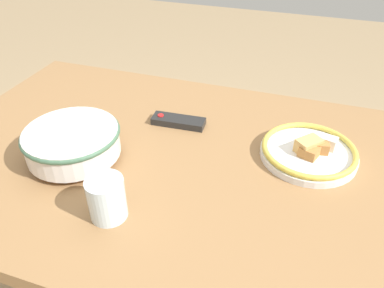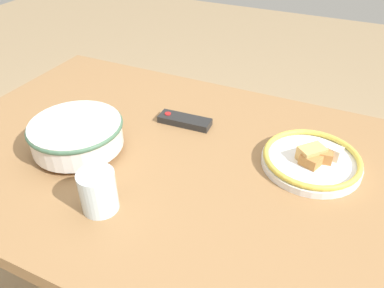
{
  "view_description": "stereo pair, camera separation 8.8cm",
  "coord_description": "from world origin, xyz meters",
  "px_view_note": "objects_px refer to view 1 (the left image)",
  "views": [
    {
      "loc": [
        0.24,
        -0.71,
        1.36
      ],
      "look_at": [
        0.0,
        0.01,
        0.81
      ],
      "focal_mm": 35.0,
      "sensor_mm": 36.0,
      "label": 1
    },
    {
      "loc": [
        0.32,
        -0.67,
        1.36
      ],
      "look_at": [
        0.0,
        0.01,
        0.81
      ],
      "focal_mm": 35.0,
      "sensor_mm": 36.0,
      "label": 2
    }
  ],
  "objects_px": {
    "food_plate": "(309,151)",
    "drinking_glass": "(107,198)",
    "tv_remote": "(178,121)",
    "noodle_bowl": "(73,142)"
  },
  "relations": [
    {
      "from": "food_plate",
      "to": "drinking_glass",
      "type": "xyz_separation_m",
      "value": [
        -0.39,
        -0.34,
        0.03
      ]
    },
    {
      "from": "noodle_bowl",
      "to": "drinking_glass",
      "type": "distance_m",
      "value": 0.23
    },
    {
      "from": "food_plate",
      "to": "tv_remote",
      "type": "relative_size",
      "value": 1.57
    },
    {
      "from": "food_plate",
      "to": "tv_remote",
      "type": "xyz_separation_m",
      "value": [
        -0.37,
        0.04,
        -0.01
      ]
    },
    {
      "from": "noodle_bowl",
      "to": "drinking_glass",
      "type": "bearing_deg",
      "value": -39.97
    },
    {
      "from": "noodle_bowl",
      "to": "food_plate",
      "type": "height_order",
      "value": "noodle_bowl"
    },
    {
      "from": "tv_remote",
      "to": "food_plate",
      "type": "bearing_deg",
      "value": -99.28
    },
    {
      "from": "noodle_bowl",
      "to": "tv_remote",
      "type": "height_order",
      "value": "noodle_bowl"
    },
    {
      "from": "food_plate",
      "to": "drinking_glass",
      "type": "distance_m",
      "value": 0.52
    },
    {
      "from": "drinking_glass",
      "to": "food_plate",
      "type": "bearing_deg",
      "value": 41.6
    }
  ]
}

